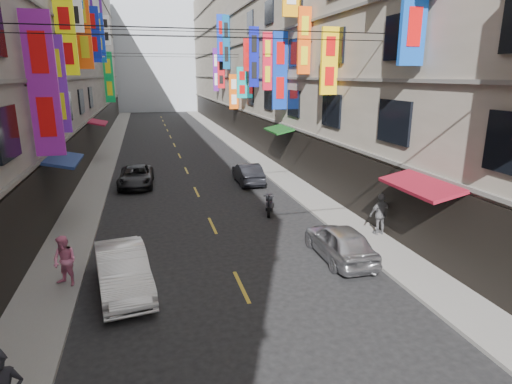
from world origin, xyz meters
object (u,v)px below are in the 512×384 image
car_right_far (248,173)px  car_left_far (136,176)px  car_right_mid (340,242)px  pedestrian_rfar (381,214)px  pedestrian_lfar (65,261)px  car_left_mid (123,270)px  scooter_far_right (269,205)px

car_right_far → car_left_far: bearing=-7.5°
car_right_mid → pedestrian_rfar: pedestrian_rfar is taller
car_left_far → pedestrian_lfar: size_ratio=2.67×
car_left_mid → scooter_far_right: bearing=35.7°
car_left_mid → pedestrian_rfar: 10.48m
car_left_mid → pedestrian_rfar: pedestrian_rfar is taller
car_right_far → pedestrian_lfar: bearing=54.7°
scooter_far_right → car_left_mid: car_left_mid is taller
car_left_far → car_left_mid: bearing=-88.3°
scooter_far_right → car_right_mid: size_ratio=0.45×
scooter_far_right → pedestrian_rfar: size_ratio=0.99×
car_right_mid → car_right_far: bearing=-86.7°
car_left_mid → pedestrian_lfar: bearing=153.1°
scooter_far_right → car_right_mid: car_right_mid is taller
car_left_mid → car_right_mid: bearing=-4.3°
pedestrian_lfar → car_left_far: bearing=115.4°
car_left_mid → car_right_far: car_left_mid is taller
pedestrian_lfar → pedestrian_rfar: pedestrian_rfar is taller
car_right_far → car_left_mid: bearing=61.7°
scooter_far_right → car_right_mid: bearing=117.8°
car_left_far → car_right_mid: car_right_mid is taller
car_left_mid → car_right_mid: (7.65, 0.52, -0.03)m
car_left_far → pedestrian_lfar: pedestrian_lfar is taller
car_left_mid → pedestrian_lfar: pedestrian_lfar is taller
pedestrian_lfar → pedestrian_rfar: (12.00, 1.57, 0.07)m
scooter_far_right → car_left_far: size_ratio=0.40×
car_left_far → pedestrian_rfar: pedestrian_rfar is taller
pedestrian_lfar → pedestrian_rfar: 12.10m
car_left_mid → car_right_mid: car_left_mid is taller
pedestrian_rfar → car_left_far: bearing=-53.9°
scooter_far_right → car_right_mid: (1.00, -5.88, 0.23)m
car_left_mid → pedestrian_lfar: size_ratio=2.58×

